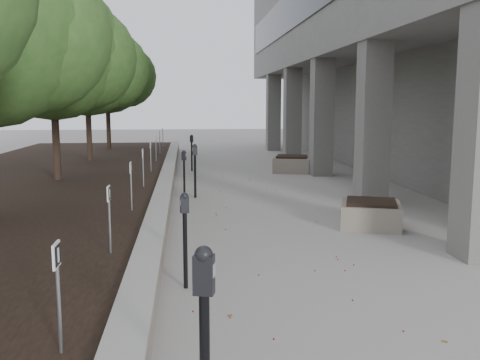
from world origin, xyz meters
TOP-DOWN VIEW (x-y plane):
  - ground at (0.00, 0.00)m, footprint 90.00×90.00m
  - retaining_wall at (-1.82, 9.00)m, footprint 0.39×26.00m
  - planting_bed at (-5.50, 9.00)m, footprint 7.00×26.00m
  - crabapple_tree_3 at (-4.80, 8.00)m, footprint 4.60×4.00m
  - crabapple_tree_4 at (-4.80, 13.00)m, footprint 4.60×4.00m
  - crabapple_tree_5 at (-4.80, 18.00)m, footprint 4.60×4.00m
  - parking_sign_1 at (-2.35, -2.50)m, footprint 0.04×0.22m
  - parking_sign_2 at (-2.35, 0.50)m, footprint 0.04×0.22m
  - parking_sign_3 at (-2.35, 3.50)m, footprint 0.04×0.22m
  - parking_sign_4 at (-2.35, 6.50)m, footprint 0.04×0.22m
  - parking_sign_5 at (-2.35, 9.50)m, footprint 0.04×0.22m
  - parking_sign_6 at (-2.35, 12.50)m, footprint 0.04×0.22m
  - parking_sign_7 at (-2.35, 15.50)m, footprint 0.04×0.22m
  - parking_sign_8 at (-2.35, 18.50)m, footprint 0.04×0.22m
  - parking_meter_1 at (-1.18, -3.50)m, footprint 0.18×0.15m
  - parking_meter_2 at (-1.31, 0.08)m, footprint 0.15×0.12m
  - parking_meter_3 at (-1.04, 7.02)m, footprint 0.16×0.13m
  - parking_meter_4 at (-1.33, 6.94)m, footprint 0.15×0.13m
  - parking_meter_5 at (-1.05, 12.65)m, footprint 0.15×0.12m
  - planter_front at (2.43, 3.30)m, footprint 1.47×1.47m
  - planter_back at (2.58, 11.98)m, footprint 1.58×1.58m
  - berry_scatter at (-0.10, 5.00)m, footprint 3.30×14.10m

SIDE VIEW (x-z plane):
  - ground at x=0.00m, z-range 0.00..0.00m
  - berry_scatter at x=-0.10m, z-range 0.00..0.02m
  - planting_bed at x=-5.50m, z-range 0.00..0.40m
  - retaining_wall at x=-1.82m, z-range 0.00..0.50m
  - planter_front at x=2.43m, z-range 0.00..0.54m
  - planter_back at x=2.58m, z-range 0.00..0.60m
  - parking_meter_4 at x=-1.33m, z-range 0.00..1.28m
  - parking_meter_2 at x=-1.31m, z-range 0.00..1.32m
  - parking_meter_5 at x=-1.05m, z-range 0.00..1.35m
  - parking_meter_3 at x=-1.04m, z-range 0.00..1.44m
  - parking_meter_1 at x=-1.18m, z-range 0.00..1.57m
  - parking_sign_1 at x=-2.35m, z-range 0.40..1.36m
  - parking_sign_2 at x=-2.35m, z-range 0.40..1.36m
  - parking_sign_3 at x=-2.35m, z-range 0.40..1.36m
  - parking_sign_4 at x=-2.35m, z-range 0.40..1.36m
  - parking_sign_5 at x=-2.35m, z-range 0.40..1.36m
  - parking_sign_6 at x=-2.35m, z-range 0.40..1.36m
  - parking_sign_7 at x=-2.35m, z-range 0.40..1.36m
  - parking_sign_8 at x=-2.35m, z-range 0.40..1.36m
  - crabapple_tree_3 at x=-4.80m, z-range 0.40..5.84m
  - crabapple_tree_4 at x=-4.80m, z-range 0.40..5.84m
  - crabapple_tree_5 at x=-4.80m, z-range 0.40..5.84m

